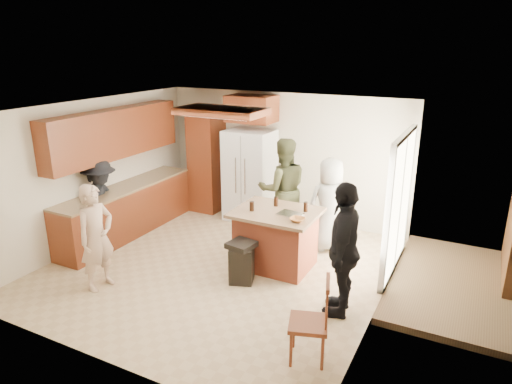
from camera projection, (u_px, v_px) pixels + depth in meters
The scene contains 12 objects.
person_front_left at pixel (96, 237), 6.43m from camera, with size 0.57×0.41×1.55m, color tan.
person_behind_left at pixel (283, 189), 8.08m from camera, with size 0.89×0.55×1.84m, color #363921.
person_behind_right at pixel (330, 205), 7.64m from camera, with size 0.79×0.51×1.61m, color #9C9C94.
person_side_right at pixel (344, 249), 5.77m from camera, with size 1.05×0.54×1.79m, color black.
person_counter at pixel (101, 203), 7.84m from camera, with size 0.99×0.46×1.54m, color black.
left_cabinetry at pixel (123, 184), 8.24m from camera, with size 0.64×3.00×2.30m.
back_wall_units at pixel (217, 147), 9.24m from camera, with size 1.80×0.60×2.45m.
refrigerator at pixel (250, 176), 8.98m from camera, with size 0.90×0.76×1.80m.
kitchen_island at pixel (276, 238), 7.14m from camera, with size 1.28×1.03×0.93m.
island_items at pixel (288, 213), 6.81m from camera, with size 0.94×0.60×0.15m.
trash_bin at pixel (242, 262), 6.71m from camera, with size 0.44×0.44×0.63m.
spindle_chair at pixel (310, 323), 5.00m from camera, with size 0.53×0.53×0.99m.
Camera 1 is at (3.48, -5.52, 3.38)m, focal length 32.00 mm.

